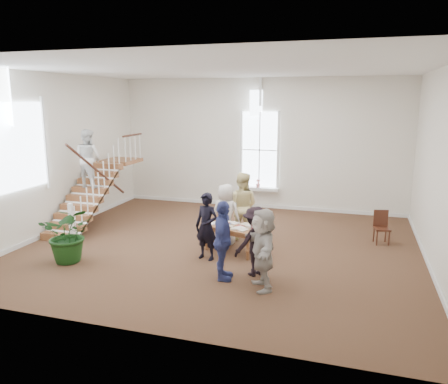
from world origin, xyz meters
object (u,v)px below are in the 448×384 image
(woman_cluster_a, at_px, (223,241))
(side_chair, at_px, (381,225))
(police_officer, at_px, (207,226))
(floor_plant, at_px, (69,234))
(elderly_woman, at_px, (226,214))
(library_table, at_px, (232,229))
(person_yellow, at_px, (242,206))
(woman_cluster_c, at_px, (263,249))
(woman_cluster_b, at_px, (255,241))

(woman_cluster_a, xyz_separation_m, side_chair, (3.32, 3.55, -0.37))
(police_officer, xyz_separation_m, floor_plant, (-3.03, -1.11, -0.14))
(elderly_woman, bearing_deg, library_table, 127.05)
(library_table, distance_m, floor_plant, 3.90)
(elderly_woman, xyz_separation_m, side_chair, (3.95, 1.24, -0.32))
(person_yellow, bearing_deg, side_chair, -168.92)
(library_table, distance_m, elderly_woman, 0.72)
(police_officer, height_order, woman_cluster_c, woman_cluster_c)
(elderly_woman, height_order, floor_plant, elderly_woman)
(police_officer, xyz_separation_m, elderly_woman, (0.10, 1.25, -0.01))
(woman_cluster_a, height_order, woman_cluster_b, woman_cluster_a)
(woman_cluster_b, height_order, side_chair, woman_cluster_b)
(elderly_woman, xyz_separation_m, woman_cluster_a, (0.63, -2.31, 0.05))
(library_table, relative_size, police_officer, 0.99)
(woman_cluster_a, distance_m, woman_cluster_c, 0.92)
(woman_cluster_b, bearing_deg, police_officer, -71.21)
(police_officer, xyz_separation_m, woman_cluster_a, (0.73, -1.06, 0.05))
(police_officer, distance_m, side_chair, 4.77)
(woman_cluster_a, distance_m, woman_cluster_b, 0.76)
(elderly_woman, bearing_deg, woman_cluster_c, 127.86)
(elderly_woman, height_order, side_chair, elderly_woman)
(woman_cluster_a, height_order, side_chair, woman_cluster_a)
(floor_plant, distance_m, side_chair, 7.95)
(woman_cluster_c, relative_size, floor_plant, 1.24)
(police_officer, relative_size, side_chair, 1.83)
(police_officer, bearing_deg, woman_cluster_c, -23.84)
(library_table, relative_size, elderly_woman, 0.99)
(woman_cluster_c, bearing_deg, elderly_woman, -172.91)
(police_officer, relative_size, woman_cluster_a, 0.95)
(woman_cluster_c, bearing_deg, police_officer, -151.93)
(library_table, relative_size, floor_plant, 1.18)
(person_yellow, distance_m, side_chair, 3.76)
(police_officer, height_order, elderly_woman, police_officer)
(police_officer, bearing_deg, floor_plant, -146.20)
(woman_cluster_a, xyz_separation_m, woman_cluster_c, (0.90, -0.20, -0.02))
(floor_plant, bearing_deg, side_chair, 26.94)
(woman_cluster_a, bearing_deg, woman_cluster_b, -61.89)
(library_table, bearing_deg, woman_cluster_c, -40.10)
(library_table, relative_size, woman_cluster_a, 0.93)
(police_officer, relative_size, floor_plant, 1.20)
(woman_cluster_b, bearing_deg, person_yellow, -115.19)
(library_table, height_order, woman_cluster_c, woman_cluster_c)
(library_table, xyz_separation_m, woman_cluster_c, (1.18, -1.91, 0.24))
(library_table, bearing_deg, person_yellow, 110.95)
(library_table, distance_m, police_officer, 0.82)
(person_yellow, xyz_separation_m, woman_cluster_a, (0.33, -2.81, -0.07))
(police_officer, bearing_deg, woman_cluster_b, -10.71)
(library_table, distance_m, person_yellow, 1.15)
(woman_cluster_a, bearing_deg, floor_plant, 82.00)
(person_yellow, height_order, woman_cluster_a, person_yellow)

